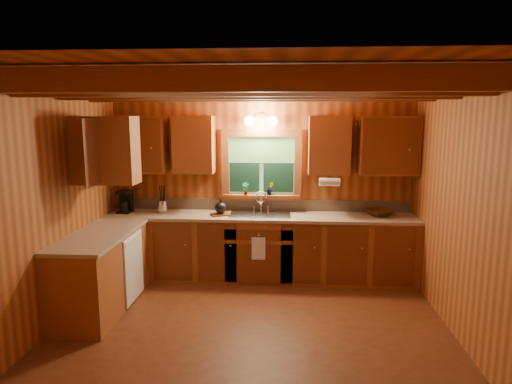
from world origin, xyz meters
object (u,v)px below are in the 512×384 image
object	(u,v)px
sink	(260,218)
wicker_basket	(379,212)
coffee_maker	(125,201)
cutting_board	(221,214)

from	to	relation	value
sink	wicker_basket	xyz separation A→B (m)	(1.61, 0.05, 0.09)
sink	wicker_basket	size ratio (longest dim) A/B	2.29
coffee_maker	wicker_basket	xyz separation A→B (m)	(3.50, 0.02, -0.11)
cutting_board	wicker_basket	bearing A→B (deg)	-19.33
sink	coffee_maker	size ratio (longest dim) A/B	2.64
cutting_board	coffee_maker	bearing A→B (deg)	152.89
wicker_basket	sink	bearing A→B (deg)	-178.30
coffee_maker	sink	bearing A→B (deg)	4.05
coffee_maker	wicker_basket	bearing A→B (deg)	5.18
sink	cutting_board	bearing A→B (deg)	-171.54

